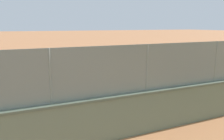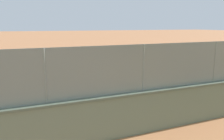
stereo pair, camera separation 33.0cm
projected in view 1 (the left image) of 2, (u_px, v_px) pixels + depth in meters
ground_plane at (80, 68)px, 19.90m from camera, size 260.00×260.00×0.00m
perimeter_wall at (181, 104)px, 8.64m from camera, size 29.53×0.89×1.50m
fence_panel_on_wall at (184, 64)px, 8.34m from camera, size 29.00×0.50×1.61m
player_crossing_court at (171, 71)px, 13.57m from camera, size 0.81×1.14×1.69m
player_at_service_line at (21, 64)px, 16.33m from camera, size 0.72×1.05×1.64m
sports_ball at (207, 65)px, 12.86m from camera, size 0.10×0.10×0.10m
spare_ball_by_wall at (15, 127)px, 8.20m from camera, size 0.19×0.19×0.19m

